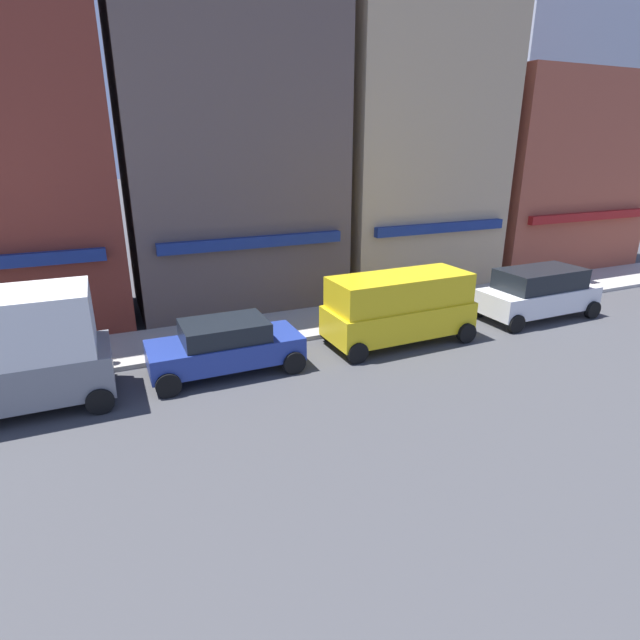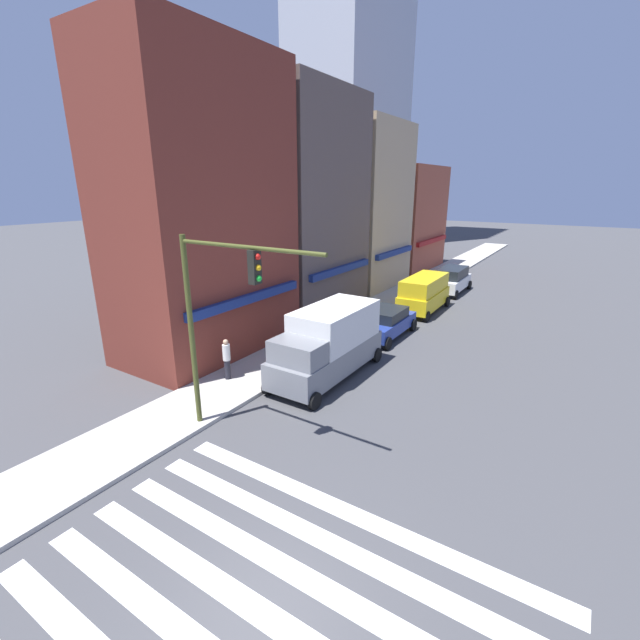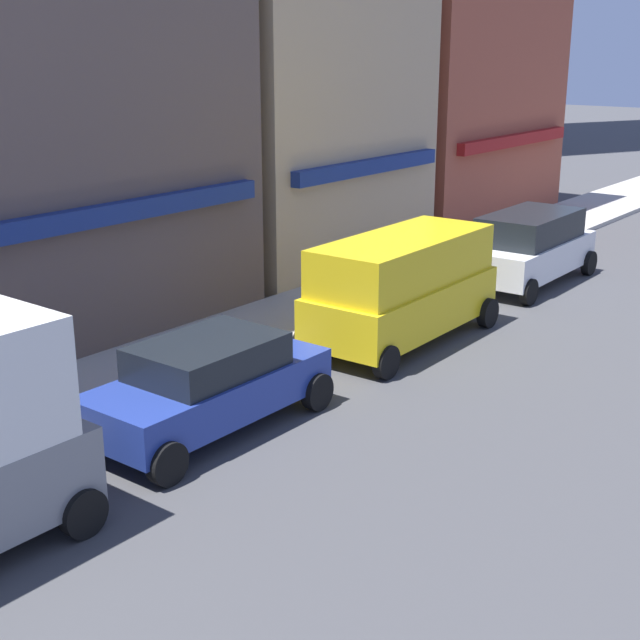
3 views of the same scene
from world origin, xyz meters
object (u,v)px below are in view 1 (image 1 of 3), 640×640
pedestrian_grey_coat (91,335)px  suv_white (538,292)px  sedan_blue (225,346)px  van_yellow (399,306)px

pedestrian_grey_coat → suv_white: bearing=175.8°
sedan_blue → van_yellow: 5.95m
sedan_blue → van_yellow: van_yellow is taller
sedan_blue → pedestrian_grey_coat: size_ratio=2.49×
sedan_blue → van_yellow: size_ratio=0.87×
pedestrian_grey_coat → van_yellow: bearing=171.4°
sedan_blue → suv_white: bearing=-0.1°
van_yellow → suv_white: size_ratio=1.07×
van_yellow → pedestrian_grey_coat: size_ratio=2.85×
van_yellow → pedestrian_grey_coat: van_yellow is taller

